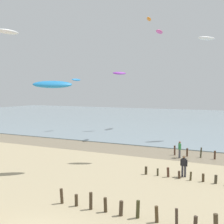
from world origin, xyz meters
The scene contains 12 objects.
wet_sand_strip centered at (0.00, 20.63, 0.00)m, with size 120.00×5.49×0.01m, color #84755B.
sea centered at (0.00, 58.38, 0.05)m, with size 160.00×70.00×0.10m, color #7F939E.
groyne_near centered at (4.77, 4.41, 0.45)m, with size 12.06×0.38×1.04m.
person_mid_beach centered at (4.41, 12.98, 0.92)m, with size 0.57×0.24×1.71m.
person_right_flank centered at (2.73, 19.24, 0.92)m, with size 0.35×0.53×1.71m.
kite_aloft_0 centered at (-17.44, 31.56, 8.67)m, with size 2.00×0.64×0.32m, color #2384D1.
kite_aloft_2 centered at (3.49, 31.67, 13.97)m, with size 2.84×0.91×0.45m, color white.
kite_aloft_4 centered at (-15.59, 14.60, 13.41)m, with size 2.78×0.89×0.44m, color white.
kite_aloft_8 centered at (-6.06, 10.03, 7.38)m, with size 3.27×1.05×0.52m, color #2384D1.
kite_aloft_10 centered at (-10.84, 34.66, 9.77)m, with size 2.38×0.76×0.38m, color purple.
kite_aloft_11 centered at (-5.88, 41.22, 17.39)m, with size 3.16×1.01×0.51m, color #E54C99.
kite_aloft_12 centered at (-4.12, 29.81, 16.93)m, with size 1.97×0.63×0.32m, color orange.
Camera 1 is at (8.79, -9.59, 6.87)m, focal length 45.75 mm.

